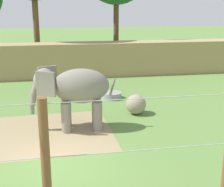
{
  "coord_description": "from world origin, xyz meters",
  "views": [
    {
      "loc": [
        0.27,
        -10.11,
        5.26
      ],
      "look_at": [
        2.65,
        3.35,
        1.4
      ],
      "focal_mm": 52.19,
      "sensor_mm": 36.0,
      "label": 1
    }
  ],
  "objects": [
    {
      "name": "water_tub",
      "position": [
        3.32,
        7.24,
        0.18
      ],
      "size": [
        1.1,
        1.1,
        0.35
      ],
      "color": "gray",
      "rests_on": "ground"
    },
    {
      "name": "cable_fence",
      "position": [
        -0.02,
        -3.28,
        1.65
      ],
      "size": [
        9.89,
        0.22,
        3.29
      ],
      "color": "brown",
      "rests_on": "ground"
    },
    {
      "name": "ground_plane",
      "position": [
        0.0,
        0.0,
        0.0
      ],
      "size": [
        120.0,
        120.0,
        0.0
      ],
      "primitive_type": "plane",
      "color": "#5B7F3D"
    },
    {
      "name": "embankment_wall",
      "position": [
        0.0,
        13.32,
        1.21
      ],
      "size": [
        36.0,
        1.8,
        2.43
      ],
      "primitive_type": "cube",
      "color": "tan",
      "rests_on": "ground"
    },
    {
      "name": "enrichment_ball",
      "position": [
        4.02,
        4.45,
        0.48
      ],
      "size": [
        0.97,
        0.97,
        0.97
      ],
      "primitive_type": "sphere",
      "color": "gray",
      "rests_on": "ground"
    },
    {
      "name": "dirt_patch",
      "position": [
        -0.6,
        2.75,
        0.0
      ],
      "size": [
        6.29,
        4.97,
        0.01
      ],
      "primitive_type": "cube",
      "rotation": [
        0.0,
        0.0,
        0.04
      ],
      "color": "#937F5B",
      "rests_on": "ground"
    },
    {
      "name": "elephant",
      "position": [
        1.0,
        3.02,
        1.77
      ],
      "size": [
        3.61,
        1.55,
        2.67
      ],
      "color": "gray",
      "rests_on": "ground"
    }
  ]
}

